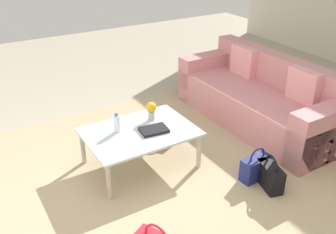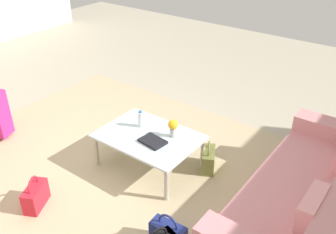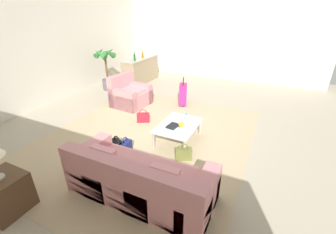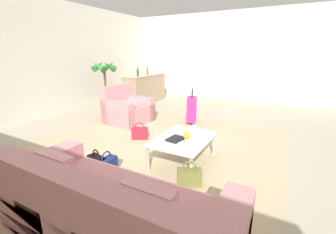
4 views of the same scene
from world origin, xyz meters
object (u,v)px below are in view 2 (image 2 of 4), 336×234
at_px(coffee_table, 149,139).
at_px(water_bottle, 141,119).
at_px(coffee_table_book, 153,141).
at_px(handbag_navy, 168,234).
at_px(couch, 311,206).
at_px(handbag_red, 36,196).
at_px(flower_vase, 173,127).
at_px(handbag_olive, 208,159).

xyz_separation_m(coffee_table, water_bottle, (0.20, -0.10, 0.14)).
relative_size(water_bottle, coffee_table_book, 0.74).
height_order(water_bottle, handbag_navy, water_bottle).
height_order(couch, coffee_table, couch).
xyz_separation_m(handbag_navy, handbag_red, (1.35, 0.39, 0.00)).
xyz_separation_m(coffee_table_book, flower_vase, (-0.10, -0.23, 0.11)).
distance_m(water_bottle, handbag_red, 1.38).
relative_size(couch, handbag_navy, 6.29).
bearing_deg(handbag_navy, coffee_table_book, -44.19).
xyz_separation_m(handbag_navy, handbag_olive, (0.30, -1.16, 0.00)).
xyz_separation_m(water_bottle, handbag_navy, (-1.06, 0.90, -0.38)).
distance_m(flower_vase, handbag_red, 1.57).
bearing_deg(coffee_table, water_bottle, -26.57).
height_order(flower_vase, handbag_red, flower_vase).
bearing_deg(couch, water_bottle, 0.00).
distance_m(water_bottle, handbag_olive, 0.89).
xyz_separation_m(coffee_table, handbag_red, (0.49, 1.19, -0.24)).
relative_size(flower_vase, handbag_red, 0.57).
bearing_deg(handbag_red, couch, -150.42).
bearing_deg(coffee_table, handbag_red, 67.79).
height_order(coffee_table, handbag_navy, coffee_table).
bearing_deg(flower_vase, coffee_table, 34.29).
xyz_separation_m(couch, water_bottle, (1.99, 0.00, 0.21)).
distance_m(couch, handbag_red, 2.62).
relative_size(handbag_navy, handbag_olive, 1.00).
xyz_separation_m(coffee_table, handbag_navy, (-0.86, 0.80, -0.24)).
bearing_deg(handbag_olive, handbag_navy, 104.28).
relative_size(flower_vase, handbag_navy, 0.57).
distance_m(coffee_table, coffee_table_book, 0.16).
height_order(water_bottle, coffee_table_book, water_bottle).
distance_m(coffee_table, handbag_red, 1.31).
relative_size(water_bottle, flower_vase, 1.00).
height_order(couch, handbag_olive, couch).
xyz_separation_m(couch, coffee_table, (1.79, 0.10, 0.07)).
xyz_separation_m(coffee_table, handbag_olive, (-0.57, -0.36, -0.24)).
xyz_separation_m(water_bottle, flower_vase, (-0.42, -0.05, 0.03)).
bearing_deg(handbag_red, coffee_table_book, -118.62).
relative_size(coffee_table_book, flower_vase, 1.34).
xyz_separation_m(couch, handbag_navy, (0.92, 0.90, -0.17)).
distance_m(handbag_navy, handbag_red, 1.41).
bearing_deg(flower_vase, handbag_olive, -149.61).
relative_size(water_bottle, handbag_navy, 0.57).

